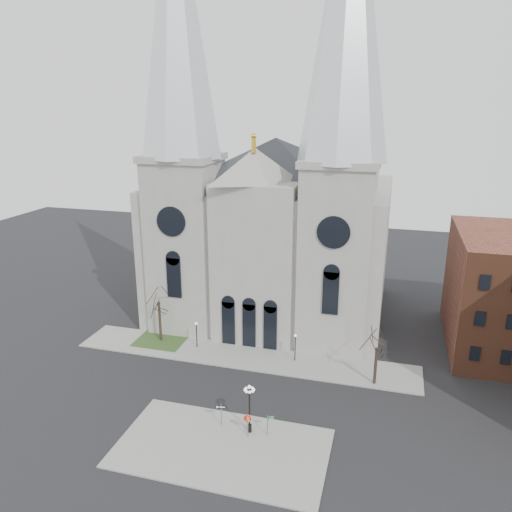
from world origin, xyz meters
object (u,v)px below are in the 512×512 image
(globe_lamp, at_px, (249,403))
(one_way_sign, at_px, (221,411))
(stop_sign, at_px, (248,420))
(street_name_sign, at_px, (268,423))

(globe_lamp, bearing_deg, one_way_sign, 174.94)
(stop_sign, bearing_deg, globe_lamp, 107.56)
(stop_sign, height_order, one_way_sign, stop_sign)
(street_name_sign, bearing_deg, one_way_sign, 153.51)
(stop_sign, height_order, street_name_sign, stop_sign)
(globe_lamp, distance_m, one_way_sign, 3.13)
(one_way_sign, distance_m, street_name_sign, 4.49)
(one_way_sign, height_order, street_name_sign, one_way_sign)
(one_way_sign, xyz_separation_m, street_name_sign, (4.47, -0.25, -0.26))
(stop_sign, distance_m, street_name_sign, 1.87)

